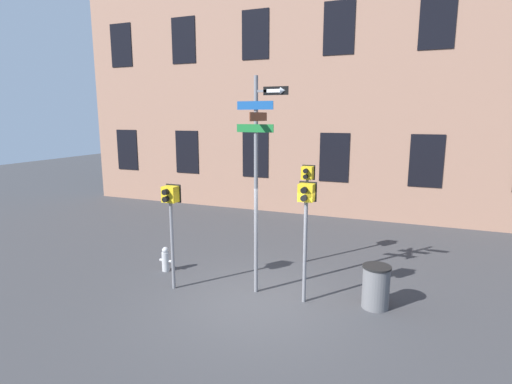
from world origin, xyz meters
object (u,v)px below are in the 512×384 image
object	(u,v)px
pedestrian_signal_left	(171,208)
pedestrian_signal_right	(306,209)
pedestrian_signal_across	(307,188)
fire_hydrant	(166,259)
street_sign_pole	(258,168)
trash_bin	(376,287)

from	to	relation	value
pedestrian_signal_left	pedestrian_signal_right	bearing A→B (deg)	8.67
pedestrian_signal_left	pedestrian_signal_across	size ratio (longest dim) A/B	0.91
pedestrian_signal_right	fire_hydrant	xyz separation A→B (m)	(-3.93, 0.40, -1.81)
pedestrian_signal_left	pedestrian_signal_across	xyz separation A→B (m)	(2.50, 2.94, 0.14)
street_sign_pole	pedestrian_signal_across	bearing A→B (deg)	77.48
trash_bin	street_sign_pole	bearing A→B (deg)	-174.94
street_sign_pole	pedestrian_signal_left	xyz separation A→B (m)	(-1.97, -0.56, -0.97)
fire_hydrant	street_sign_pole	bearing A→B (deg)	-6.58
pedestrian_signal_across	pedestrian_signal_left	bearing A→B (deg)	-130.33
street_sign_pole	trash_bin	distance (m)	3.65
fire_hydrant	pedestrian_signal_left	bearing A→B (deg)	-47.09
fire_hydrant	trash_bin	distance (m)	5.44
pedestrian_signal_left	pedestrian_signal_right	xyz separation A→B (m)	(3.11, 0.47, 0.13)
street_sign_pole	pedestrian_signal_across	size ratio (longest dim) A/B	1.79
pedestrian_signal_left	pedestrian_signal_right	world-z (taller)	pedestrian_signal_right
pedestrian_signal_left	trash_bin	distance (m)	4.93
pedestrian_signal_right	street_sign_pole	bearing A→B (deg)	175.84
street_sign_pole	fire_hydrant	xyz separation A→B (m)	(-2.78, 0.32, -2.65)
fire_hydrant	pedestrian_signal_across	bearing A→B (deg)	31.88
street_sign_pole	pedestrian_signal_right	world-z (taller)	street_sign_pole
pedestrian_signal_right	fire_hydrant	distance (m)	4.34
pedestrian_signal_left	pedestrian_signal_right	size ratio (longest dim) A/B	0.94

